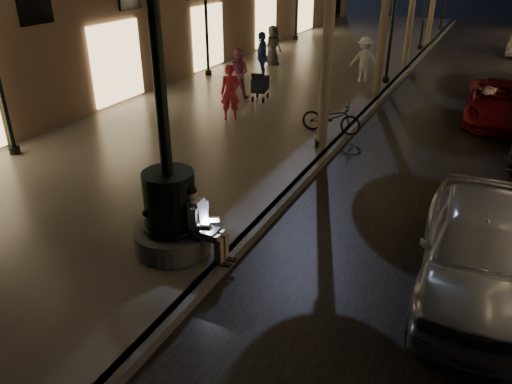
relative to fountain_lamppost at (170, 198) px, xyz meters
The scene contains 17 objects.
ground 13.09m from the fountain_lamppost, 85.60° to the left, with size 120.00×120.00×0.00m, color black.
cobble_lane 13.65m from the fountain_lamppost, 72.90° to the left, with size 6.00×45.00×0.02m, color black.
promenade 13.39m from the fountain_lamppost, 102.99° to the left, with size 8.00×45.00×0.20m, color #646058.
curb_strip 13.09m from the fountain_lamppost, 85.60° to the left, with size 0.25×45.00×0.20m, color #59595B.
fountain_lamppost is the anchor object (origin of this frame).
seated_man_laptop 0.68m from the fountain_lamppost, ahead, with size 0.96×0.33×1.34m.
lamp_curb_a 6.37m from the fountain_lamppost, 83.35° to the left, with size 0.36×0.36×4.81m.
lamp_curb_b 14.16m from the fountain_lamppost, 87.14° to the left, with size 0.36×0.36×4.81m.
stroller 9.79m from the fountain_lamppost, 106.13° to the left, with size 0.62×1.14×1.15m.
car_front 5.21m from the fountain_lamppost, 15.43° to the left, with size 1.82×4.53×1.54m, color #9A9EA1.
car_third 12.21m from the fountain_lamppost, 65.79° to the left, with size 2.07×4.50×1.25m, color maroon.
pedestrian_red 7.56m from the fountain_lamppost, 110.50° to the left, with size 0.62×0.41×1.70m, color red.
pedestrian_pink 10.08m from the fountain_lamppost, 110.99° to the left, with size 0.85×0.66×1.74m, color #BE658F.
pedestrian_white 13.77m from the fountain_lamppost, 90.83° to the left, with size 1.13×0.65×1.74m, color white.
pedestrian_blue 12.78m from the fountain_lamppost, 108.01° to the left, with size 1.12×0.47×1.92m, color #26488E.
pedestrian_dark 15.84m from the fountain_lamppost, 107.59° to the left, with size 0.85×0.55×1.73m, color #313236.
bicycle 7.28m from the fountain_lamppost, 85.26° to the left, with size 0.61×1.75×0.92m, color black.
Camera 1 is at (3.71, -4.28, 5.14)m, focal length 35.00 mm.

